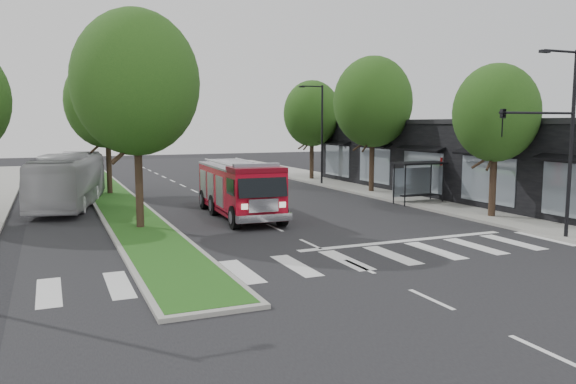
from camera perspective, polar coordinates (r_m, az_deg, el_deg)
name	(u,v)px	position (r m, az deg, el deg)	size (l,w,h in m)	color
ground	(310,244)	(23.36, 2.29, -5.33)	(140.00, 140.00, 0.00)	black
sidewalk_right	(416,198)	(38.19, 12.86, -0.57)	(5.00, 80.00, 0.15)	gray
median	(113,198)	(39.11, -17.34, -0.54)	(3.00, 50.00, 0.15)	gray
storefront_row	(471,160)	(40.77, 18.09, 3.15)	(8.00, 30.00, 5.00)	black
bus_shelter	(417,171)	(35.74, 13.00, 2.08)	(3.20, 1.60, 2.61)	black
tree_right_near	(496,113)	(31.07, 20.37, 7.52)	(4.40, 4.40, 8.05)	black
tree_right_mid	(373,102)	(40.67, 8.61, 9.03)	(5.60, 5.60, 9.72)	black
tree_right_far	(312,114)	(49.45, 2.44, 7.96)	(5.00, 5.00, 8.73)	black
tree_median_near	(136,83)	(26.95, -15.20, 10.64)	(5.80, 5.80, 10.16)	black
tree_median_far	(107,101)	(40.82, -17.96, 8.76)	(5.60, 5.60, 9.72)	black
streetlight_right_near	(557,131)	(25.88, 25.63, 5.61)	(4.08, 0.22, 8.00)	black
streetlight_right_far	(320,130)	(45.34, 3.30, 6.33)	(2.11, 0.20, 8.00)	black
fire_engine	(239,189)	(30.07, -4.99, 0.26)	(3.08, 8.98, 3.08)	#650510
city_bus	(69,180)	(36.08, -21.36, 1.12)	(2.68, 11.46, 3.19)	#B4B4B8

